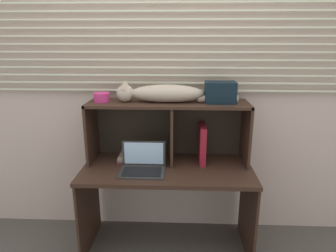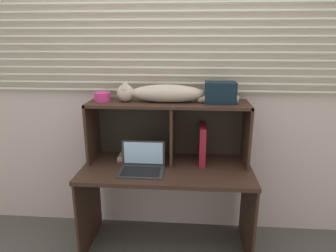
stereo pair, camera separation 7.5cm
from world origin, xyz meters
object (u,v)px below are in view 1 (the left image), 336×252
binder_upright (202,143)px  storage_box (220,92)px  laptop (143,165)px  cat (163,94)px  book_stack (130,156)px  small_basket (102,97)px

binder_upright → storage_box: storage_box is taller
laptop → binder_upright: size_ratio=1.10×
cat → laptop: 0.56m
cat → book_stack: bearing=179.4°
laptop → storage_box: 0.80m
cat → book_stack: (-0.27, 0.00, -0.52)m
book_stack → small_basket: 0.52m
binder_upright → book_stack: (-0.58, 0.00, -0.12)m
small_basket → cat: bearing=0.0°
cat → laptop: bearing=-125.2°
binder_upright → laptop: bearing=-156.2°
small_basket → storage_box: 0.90m
laptop → cat: bearing=54.8°
binder_upright → small_basket: size_ratio=2.49×
storage_box → book_stack: bearing=179.8°
laptop → book_stack: (-0.13, 0.20, -0.01)m
small_basket → storage_box: (0.90, 0.00, 0.05)m
cat → small_basket: 0.47m
cat → binder_upright: bearing=-0.0°
small_basket → storage_box: size_ratio=0.53×
cat → book_stack: size_ratio=4.22×
cat → laptop: (-0.14, -0.20, -0.50)m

